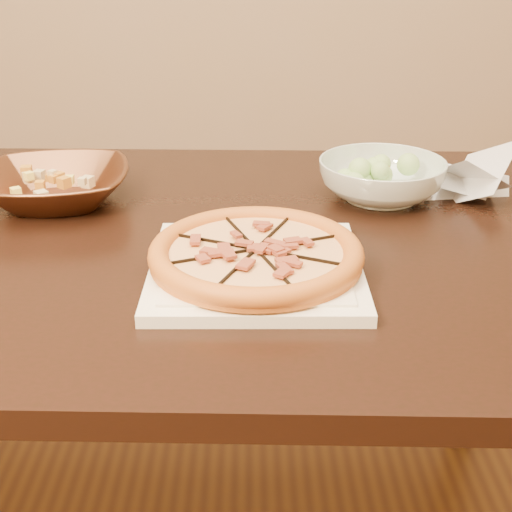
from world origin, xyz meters
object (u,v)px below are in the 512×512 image
object	(u,v)px
dining_table	(183,285)
bronze_bowl	(56,186)
plate	(256,268)
salad_bowl	(381,180)
pizza	(256,253)

from	to	relation	value
dining_table	bronze_bowl	bearing A→B (deg)	149.09
plate	bronze_bowl	xyz separation A→B (m)	(-0.36, 0.29, 0.02)
plate	salad_bowl	size ratio (longest dim) A/B	1.32
dining_table	plate	size ratio (longest dim) A/B	4.90
dining_table	plate	xyz separation A→B (m)	(0.12, -0.15, 0.11)
plate	bronze_bowl	world-z (taller)	bronze_bowl
plate	dining_table	bearing A→B (deg)	128.83
salad_bowl	pizza	bearing A→B (deg)	-126.57
dining_table	bronze_bowl	size ratio (longest dim) A/B	5.73
pizza	salad_bowl	bearing A→B (deg)	53.43
plate	pizza	world-z (taller)	pizza
pizza	bronze_bowl	distance (m)	0.46
plate	pizza	distance (m)	0.02
dining_table	pizza	size ratio (longest dim) A/B	4.85
dining_table	salad_bowl	bearing A→B (deg)	24.22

